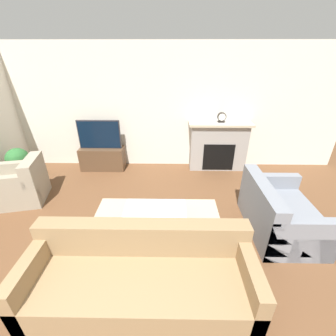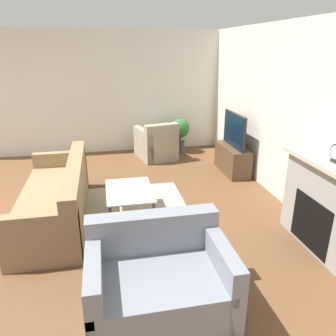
# 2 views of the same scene
# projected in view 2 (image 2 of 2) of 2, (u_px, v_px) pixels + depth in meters

# --- Properties ---
(wall_back) EXTENTS (8.85, 0.06, 2.70)m
(wall_back) POSITION_uv_depth(u_px,v_px,m) (280.00, 113.00, 5.13)
(wall_back) COLOR silver
(wall_back) RESTS_ON ground_plane
(wall_left) EXTENTS (0.06, 7.63, 2.70)m
(wall_left) POSITION_uv_depth(u_px,v_px,m) (119.00, 93.00, 7.40)
(wall_left) COLOR silver
(wall_left) RESTS_ON ground_plane
(area_rug) EXTENTS (2.13, 1.86, 0.00)m
(area_rug) POSITION_uv_depth(u_px,v_px,m) (127.00, 214.00, 4.83)
(area_rug) COLOR #B7A88E
(area_rug) RESTS_ON ground_plane
(fireplace) EXTENTS (1.39, 0.42, 1.11)m
(fireplace) POSITION_uv_depth(u_px,v_px,m) (327.00, 205.00, 3.85)
(fireplace) COLOR #9E9993
(fireplace) RESTS_ON ground_plane
(tv_stand) EXTENTS (1.00, 0.38, 0.52)m
(tv_stand) POSITION_uv_depth(u_px,v_px,m) (232.00, 159.00, 6.41)
(tv_stand) COLOR brown
(tv_stand) RESTS_ON ground_plane
(tv) EXTENTS (0.94, 0.06, 0.65)m
(tv) POSITION_uv_depth(u_px,v_px,m) (234.00, 130.00, 6.20)
(tv) COLOR #232328
(tv) RESTS_ON tv_stand
(couch_sectional) EXTENTS (2.36, 0.86, 0.82)m
(couch_sectional) POSITION_uv_depth(u_px,v_px,m) (57.00, 200.00, 4.63)
(couch_sectional) COLOR #8C704C
(couch_sectional) RESTS_ON ground_plane
(couch_loveseat) EXTENTS (0.93, 1.29, 0.82)m
(couch_loveseat) POSITION_uv_depth(u_px,v_px,m) (159.00, 280.00, 3.04)
(couch_loveseat) COLOR gray
(couch_loveseat) RESTS_ON ground_plane
(armchair_by_window) EXTENTS (1.03, 0.90, 0.82)m
(armchair_by_window) POSITION_uv_depth(u_px,v_px,m) (156.00, 145.00, 7.22)
(armchair_by_window) COLOR #9E937F
(armchair_by_window) RESTS_ON ground_plane
(coffee_table) EXTENTS (0.93, 0.66, 0.39)m
(coffee_table) POSITION_uv_depth(u_px,v_px,m) (129.00, 192.00, 4.72)
(coffee_table) COLOR #333338
(coffee_table) RESTS_ON ground_plane
(potted_plant) EXTENTS (0.44, 0.44, 0.79)m
(potted_plant) POSITION_uv_depth(u_px,v_px,m) (180.00, 131.00, 7.56)
(potted_plant) COLOR #47474C
(potted_plant) RESTS_ON ground_plane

